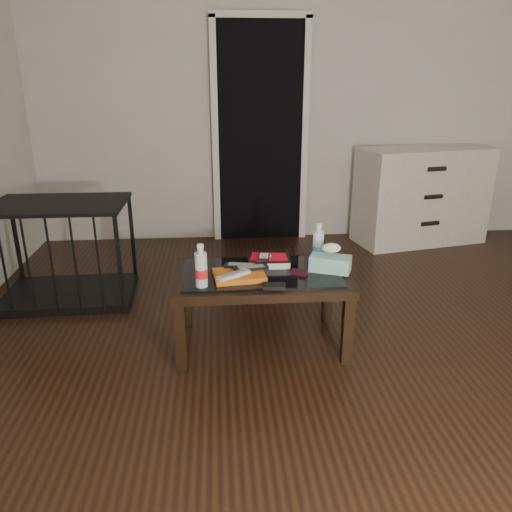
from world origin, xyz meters
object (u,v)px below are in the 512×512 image
at_px(water_bottle_right, 318,243).
at_px(dresser, 421,196).
at_px(coffee_table, 261,282).
at_px(textbook, 269,260).
at_px(pet_crate, 67,268).
at_px(water_bottle_left, 201,265).
at_px(tissue_box, 330,263).

bearing_deg(water_bottle_right, dresser, 51.87).
distance_m(coffee_table, textbook, 0.16).
bearing_deg(textbook, pet_crate, 158.03).
xyz_separation_m(pet_crate, textbook, (1.39, -0.62, 0.25)).
relative_size(coffee_table, textbook, 4.00).
height_order(textbook, water_bottle_left, water_bottle_left).
distance_m(dresser, textbook, 2.37).
bearing_deg(textbook, water_bottle_right, 6.35).
height_order(dresser, water_bottle_left, dresser).
xyz_separation_m(water_bottle_right, tissue_box, (0.04, -0.16, -0.07)).
distance_m(pet_crate, tissue_box, 1.91).
height_order(dresser, textbook, dresser).
bearing_deg(dresser, water_bottle_right, -140.06).
relative_size(dresser, water_bottle_left, 5.37).
distance_m(water_bottle_right, tissue_box, 0.18).
distance_m(coffee_table, dresser, 2.50).
bearing_deg(pet_crate, coffee_table, -30.83).
height_order(dresser, tissue_box, dresser).
xyz_separation_m(dresser, pet_crate, (-3.02, -1.10, -0.22)).
bearing_deg(pet_crate, tissue_box, -25.30).
distance_m(textbook, water_bottle_right, 0.32).
xyz_separation_m(coffee_table, water_bottle_left, (-0.34, -0.18, 0.18)).
bearing_deg(tissue_box, dresser, 77.51).
relative_size(dresser, water_bottle_right, 5.37).
bearing_deg(tissue_box, water_bottle_right, 126.90).
relative_size(textbook, water_bottle_right, 1.05).
bearing_deg(pet_crate, textbook, -25.69).
xyz_separation_m(coffee_table, dresser, (1.69, 1.84, 0.05)).
distance_m(coffee_table, pet_crate, 1.53).
distance_m(pet_crate, water_bottle_left, 1.40).
relative_size(dresser, tissue_box, 5.55).
bearing_deg(textbook, dresser, 48.53).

